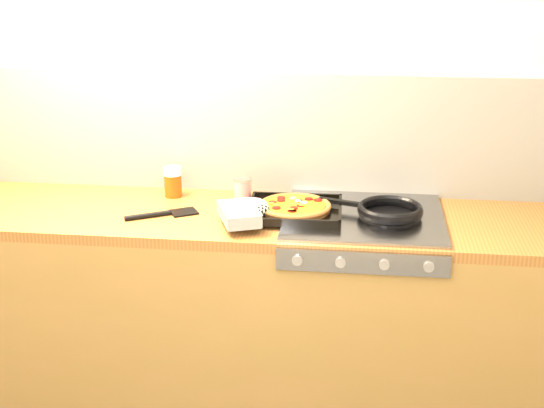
# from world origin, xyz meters

# --- Properties ---
(room_shell) EXTENTS (3.20, 3.20, 3.20)m
(room_shell) POSITION_xyz_m (0.00, 1.39, 1.15)
(room_shell) COLOR white
(room_shell) RESTS_ON ground
(counter_run) EXTENTS (3.20, 0.62, 0.90)m
(counter_run) POSITION_xyz_m (0.00, 1.10, 0.45)
(counter_run) COLOR brown
(counter_run) RESTS_ON ground
(stovetop) EXTENTS (0.60, 0.56, 0.02)m
(stovetop) POSITION_xyz_m (0.45, 1.10, 0.91)
(stovetop) COLOR gray
(stovetop) RESTS_ON counter_run
(pizza_on_tray) EXTENTS (0.47, 0.42, 0.06)m
(pizza_on_tray) POSITION_xyz_m (0.13, 1.06, 0.94)
(pizza_on_tray) COLOR black
(pizza_on_tray) RESTS_ON stovetop
(frying_pan) EXTENTS (0.43, 0.31, 0.04)m
(frying_pan) POSITION_xyz_m (0.54, 1.09, 0.94)
(frying_pan) COLOR black
(frying_pan) RESTS_ON stovetop
(tomato_can) EXTENTS (0.09, 0.09, 0.10)m
(tomato_can) POSITION_xyz_m (-0.04, 1.23, 0.95)
(tomato_can) COLOR #A80D17
(tomato_can) RESTS_ON counter_run
(juice_glass) EXTENTS (0.08, 0.08, 0.12)m
(juice_glass) POSITION_xyz_m (-0.33, 1.27, 0.96)
(juice_glass) COLOR red
(juice_glass) RESTS_ON counter_run
(wooden_spoon) EXTENTS (0.30, 0.09, 0.02)m
(wooden_spoon) POSITION_xyz_m (0.19, 1.29, 0.91)
(wooden_spoon) COLOR #A87C47
(wooden_spoon) RESTS_ON counter_run
(black_spatula) EXTENTS (0.27, 0.19, 0.02)m
(black_spatula) POSITION_xyz_m (-0.32, 1.03, 0.91)
(black_spatula) COLOR black
(black_spatula) RESTS_ON counter_run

